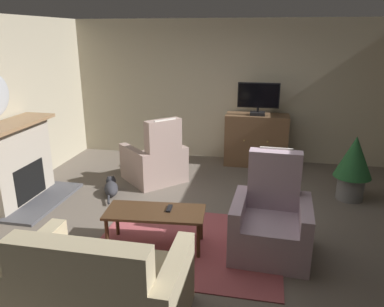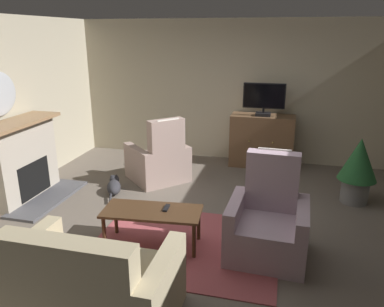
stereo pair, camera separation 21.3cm
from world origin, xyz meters
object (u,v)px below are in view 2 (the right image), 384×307
(fireplace, at_px, (23,162))
(cat, at_px, (114,186))
(sofa_floral, at_px, (90,289))
(tv_cabinet, at_px, (262,142))
(potted_plant_tall_palm_by_window, at_px, (358,166))
(coffee_table, at_px, (152,214))
(armchair_near_window, at_px, (159,161))
(tv_remote, at_px, (166,208))
(television, at_px, (264,99))
(armchair_facing_sofa, at_px, (268,225))

(fireplace, height_order, cat, fireplace)
(sofa_floral, bearing_deg, tv_cabinet, 75.83)
(cat, bearing_deg, sofa_floral, -68.43)
(potted_plant_tall_palm_by_window, bearing_deg, sofa_floral, -129.48)
(coffee_table, height_order, armchair_near_window, armchair_near_window)
(fireplace, height_order, tv_remote, fireplace)
(potted_plant_tall_palm_by_window, bearing_deg, fireplace, -167.85)
(tv_cabinet, bearing_deg, coffee_table, -108.11)
(tv_cabinet, bearing_deg, sofa_floral, -104.17)
(armchair_near_window, bearing_deg, tv_remote, -68.73)
(tv_remote, bearing_deg, cat, -138.15)
(sofa_floral, distance_m, potted_plant_tall_palm_by_window, 4.05)
(cat, bearing_deg, armchair_near_window, 52.61)
(coffee_table, bearing_deg, cat, 130.62)
(tv_cabinet, distance_m, tv_remote, 3.19)
(television, relative_size, sofa_floral, 0.53)
(sofa_floral, bearing_deg, tv_remote, 79.95)
(sofa_floral, bearing_deg, fireplace, 136.73)
(fireplace, distance_m, tv_cabinet, 4.07)
(tv_cabinet, bearing_deg, fireplace, -145.08)
(potted_plant_tall_palm_by_window, bearing_deg, television, 139.51)
(fireplace, height_order, armchair_facing_sofa, fireplace)
(armchair_facing_sofa, bearing_deg, sofa_floral, -134.02)
(tv_remote, xyz_separation_m, potted_plant_tall_palm_by_window, (2.33, 1.77, 0.09))
(tv_cabinet, xyz_separation_m, cat, (-2.13, -1.84, -0.35))
(tv_remote, relative_size, sofa_floral, 0.12)
(fireplace, distance_m, potted_plant_tall_palm_by_window, 4.90)
(fireplace, bearing_deg, cat, 21.99)
(coffee_table, distance_m, sofa_floral, 1.29)
(fireplace, height_order, tv_cabinet, fireplace)
(fireplace, height_order, potted_plant_tall_palm_by_window, fireplace)
(coffee_table, distance_m, armchair_near_window, 2.06)
(tv_cabinet, height_order, cat, tv_cabinet)
(sofa_floral, bearing_deg, armchair_facing_sofa, 45.98)
(tv_remote, relative_size, armchair_near_window, 0.14)
(fireplace, bearing_deg, coffee_table, -19.25)
(tv_remote, distance_m, armchair_facing_sofa, 1.16)
(fireplace, bearing_deg, armchair_facing_sofa, -10.18)
(armchair_near_window, xyz_separation_m, potted_plant_tall_palm_by_window, (3.07, -0.13, 0.22))
(sofa_floral, distance_m, armchair_near_window, 3.29)
(tv_cabinet, distance_m, potted_plant_tall_palm_by_window, 1.95)
(armchair_facing_sofa, relative_size, armchair_near_window, 0.95)
(television, xyz_separation_m, cat, (-2.13, -1.79, -1.17))
(potted_plant_tall_palm_by_window, height_order, cat, potted_plant_tall_palm_by_window)
(coffee_table, distance_m, tv_remote, 0.18)
(fireplace, xyz_separation_m, tv_cabinet, (3.34, 2.33, -0.11))
(coffee_table, height_order, armchair_facing_sofa, armchair_facing_sofa)
(armchair_facing_sofa, bearing_deg, coffee_table, -173.08)
(tv_remote, bearing_deg, sofa_floral, -14.12)
(coffee_table, xyz_separation_m, armchair_facing_sofa, (1.30, 0.16, -0.05))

